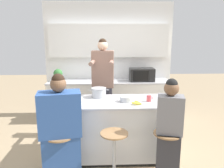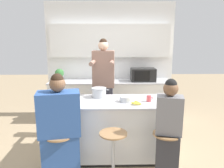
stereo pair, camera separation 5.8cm
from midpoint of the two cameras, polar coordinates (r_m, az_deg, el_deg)
ground_plane at (r=3.78m, az=0.49°, el=-18.08°), size 16.00×16.00×0.00m
wall_back at (r=5.22m, az=-0.14°, el=8.17°), size 3.00×0.22×2.70m
back_counter at (r=5.11m, az=-0.07°, el=-4.23°), size 2.79×0.62×0.92m
kitchen_island at (r=3.57m, az=0.51°, el=-11.51°), size 1.73×0.79×0.93m
bar_stool_leftmost at (r=3.07m, az=-12.84°, el=-18.15°), size 0.38×0.38×0.69m
bar_stool_center at (r=3.04m, az=0.90°, el=-18.05°), size 0.38×0.38×0.69m
bar_stool_rightmost at (r=3.12m, az=14.40°, el=-17.65°), size 0.38×0.38×0.69m
person_cooking at (r=4.10m, az=-1.81°, el=-1.45°), size 0.44×0.62×1.88m
person_wrapped_blanket at (r=2.93m, az=-12.84°, el=-12.59°), size 0.56×0.37×1.48m
person_seated_near at (r=3.00m, az=14.98°, el=-12.92°), size 0.37×0.33×1.41m
cooking_pot at (r=3.59m, az=-2.96°, el=-2.22°), size 0.33×0.24×0.16m
fruit_bowl at (r=3.36m, az=4.04°, el=-3.95°), size 0.18×0.18×0.08m
mixing_bowl_steel at (r=3.67m, az=-9.78°, el=-2.91°), size 0.23×0.23×0.06m
coffee_cup_near at (r=3.41m, az=10.11°, el=-3.75°), size 0.10×0.07×0.10m
banana_bunch at (r=3.22m, az=6.76°, el=-4.95°), size 0.18×0.13×0.06m
microwave at (r=5.01m, az=8.43°, el=2.40°), size 0.55×0.35×0.29m
potted_plant at (r=5.08m, az=-13.24°, el=2.47°), size 0.20×0.20×0.28m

